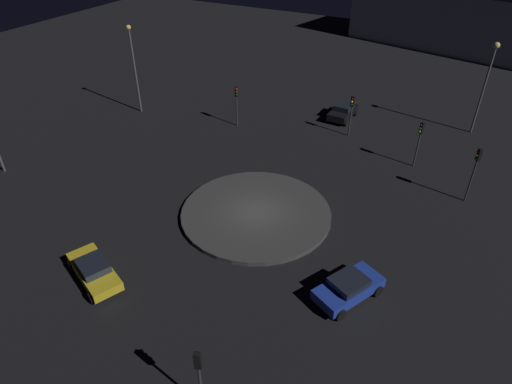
{
  "coord_description": "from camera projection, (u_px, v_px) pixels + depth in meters",
  "views": [
    {
      "loc": [
        22.17,
        11.6,
        18.96
      ],
      "look_at": [
        0.0,
        0.0,
        1.92
      ],
      "focal_mm": 31.29,
      "sensor_mm": 36.0,
      "label": 1
    }
  ],
  "objects": [
    {
      "name": "ground_plane",
      "position": [
        256.0,
        215.0,
        31.36
      ],
      "size": [
        117.19,
        117.19,
        0.0
      ],
      "primitive_type": "plane",
      "color": "black"
    },
    {
      "name": "roundabout_island",
      "position": [
        256.0,
        213.0,
        31.27
      ],
      "size": [
        10.49,
        10.49,
        0.31
      ],
      "primitive_type": "cylinder",
      "color": "#383838",
      "rests_on": "ground_plane"
    },
    {
      "name": "car_blue",
      "position": [
        348.0,
        287.0,
        24.62
      ],
      "size": [
        4.41,
        3.44,
        1.41
      ],
      "rotation": [
        0.0,
        0.0,
        -0.47
      ],
      "color": "#1E38A5",
      "rests_on": "ground_plane"
    },
    {
      "name": "car_black",
      "position": [
        343.0,
        111.0,
        44.08
      ],
      "size": [
        3.96,
        2.2,
        1.47
      ],
      "rotation": [
        0.0,
        0.0,
        6.24
      ],
      "color": "black",
      "rests_on": "ground_plane"
    },
    {
      "name": "car_yellow",
      "position": [
        94.0,
        270.0,
        25.78
      ],
      "size": [
        3.34,
        4.67,
        1.33
      ],
      "rotation": [
        0.0,
        0.0,
        4.29
      ],
      "color": "gold",
      "rests_on": "ground_plane"
    },
    {
      "name": "traffic_light_west",
      "position": [
        352.0,
        108.0,
        39.87
      ],
      "size": [
        0.37,
        0.33,
        3.83
      ],
      "rotation": [
        0.0,
        0.0,
        -0.13
      ],
      "color": "#2D2D2D",
      "rests_on": "ground_plane"
    },
    {
      "name": "traffic_light_southwest",
      "position": [
        237.0,
        98.0,
        41.62
      ],
      "size": [
        0.39,
        0.37,
        3.89
      ],
      "rotation": [
        0.0,
        0.0,
        0.61
      ],
      "color": "#2D2D2D",
      "rests_on": "ground_plane"
    },
    {
      "name": "traffic_light_northwest",
      "position": [
        420.0,
        136.0,
        35.27
      ],
      "size": [
        0.39,
        0.37,
        3.92
      ],
      "rotation": [
        0.0,
        0.0,
        -0.62
      ],
      "color": "#2D2D2D",
      "rests_on": "ground_plane"
    },
    {
      "name": "traffic_light_northwest_near",
      "position": [
        475.0,
        165.0,
        31.04
      ],
      "size": [
        0.37,
        0.4,
        4.3
      ],
      "rotation": [
        0.0,
        0.0,
        -0.98
      ],
      "color": "#2D2D2D",
      "rests_on": "ground_plane"
    },
    {
      "name": "traffic_light_east",
      "position": [
        199.0,
        369.0,
        18.26
      ],
      "size": [
        0.39,
        0.35,
        3.74
      ],
      "rotation": [
        0.0,
        0.0,
        -2.83
      ],
      "color": "#2D2D2D",
      "rests_on": "ground_plane"
    },
    {
      "name": "streetlamp_northwest",
      "position": [
        488.0,
        74.0,
        38.82
      ],
      "size": [
        0.56,
        0.56,
        8.37
      ],
      "color": "#4C4C51",
      "rests_on": "ground_plane"
    },
    {
      "name": "streetlamp_southwest",
      "position": [
        134.0,
        61.0,
        42.98
      ],
      "size": [
        0.46,
        0.46,
        8.59
      ],
      "color": "#4C4C51",
      "rests_on": "ground_plane"
    },
    {
      "name": "store_building",
      "position": [
        486.0,
        18.0,
        61.42
      ],
      "size": [
        20.64,
        37.03,
        8.41
      ],
      "rotation": [
        0.0,
        0.0,
        4.48
      ],
      "color": "#8C939E",
      "rests_on": "ground_plane"
    }
  ]
}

